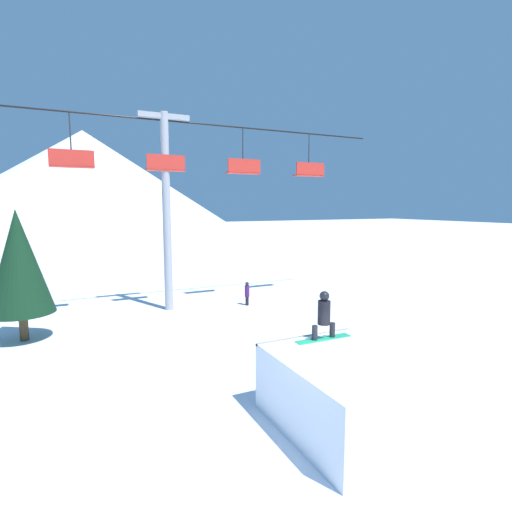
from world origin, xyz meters
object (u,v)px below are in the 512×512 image
object	(u,v)px
snow_ramp	(346,393)
distant_skier	(247,293)
pine_tree_near	(19,262)
snowboarder	(324,316)

from	to	relation	value
snow_ramp	distant_skier	bearing A→B (deg)	76.81
pine_tree_near	distant_skier	size ratio (longest dim) A/B	4.08
distant_skier	snow_ramp	bearing A→B (deg)	-103.19
snowboarder	distant_skier	world-z (taller)	snowboarder
snowboarder	pine_tree_near	xyz separation A→B (m)	(-7.51, 8.90, 0.73)
snow_ramp	snowboarder	xyz separation A→B (m)	(0.26, 1.30, 1.47)
pine_tree_near	distant_skier	world-z (taller)	pine_tree_near
snow_ramp	pine_tree_near	xyz separation A→B (m)	(-7.25, 10.19, 2.19)
snowboarder	distant_skier	bearing A→B (deg)	76.59
snowboarder	distant_skier	size ratio (longest dim) A/B	1.29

